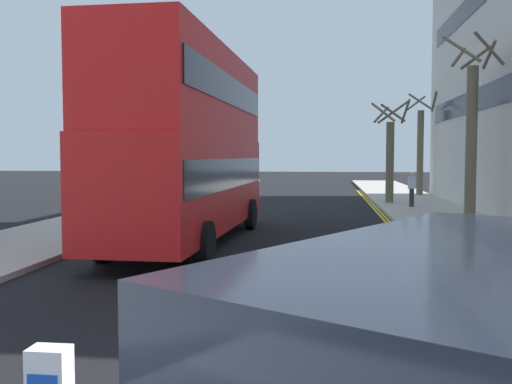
% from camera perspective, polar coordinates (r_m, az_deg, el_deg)
% --- Properties ---
extents(sidewalk_right, '(4.00, 80.00, 0.14)m').
position_cam_1_polar(sidewalk_right, '(17.63, 21.90, -4.74)').
color(sidewalk_right, '#ADA89E').
rests_on(sidewalk_right, ground).
extents(sidewalk_left, '(4.00, 80.00, 0.14)m').
position_cam_1_polar(sidewalk_left, '(18.99, -19.62, -4.11)').
color(sidewalk_left, '#ADA89E').
rests_on(sidewalk_left, ground).
extents(kerb_line_outer, '(0.10, 56.00, 0.01)m').
position_cam_1_polar(kerb_line_outer, '(15.26, 16.18, -6.15)').
color(kerb_line_outer, yellow).
rests_on(kerb_line_outer, ground).
extents(kerb_line_inner, '(0.10, 56.00, 0.01)m').
position_cam_1_polar(kerb_line_inner, '(15.23, 15.59, -6.15)').
color(kerb_line_inner, yellow).
rests_on(kerb_line_inner, ground).
extents(double_decker_bus_away, '(3.03, 10.87, 5.64)m').
position_cam_1_polar(double_decker_bus_away, '(16.99, -6.51, 5.20)').
color(double_decker_bus_away, red).
rests_on(double_decker_bus_away, ground).
extents(pedestrian_far, '(0.34, 0.22, 1.62)m').
position_cam_1_polar(pedestrian_far, '(28.27, 15.06, 0.31)').
color(pedestrian_far, '#2D2D38').
rests_on(pedestrian_far, sidewalk_right).
extents(street_tree_mid, '(1.73, 1.81, 6.25)m').
position_cam_1_polar(street_tree_mid, '(36.90, 15.86, 4.14)').
color(street_tree_mid, '#6B6047').
rests_on(street_tree_mid, sidewalk_right).
extents(street_tree_far, '(2.01, 2.04, 5.25)m').
position_cam_1_polar(street_tree_far, '(30.47, 13.05, 3.55)').
color(street_tree_far, '#6B6047').
rests_on(street_tree_far, sidewalk_right).
extents(street_tree_distant, '(2.25, 2.00, 6.88)m').
position_cam_1_polar(street_tree_distant, '(23.29, 20.43, 5.36)').
color(street_tree_distant, '#6B6047').
rests_on(street_tree_distant, sidewalk_right).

